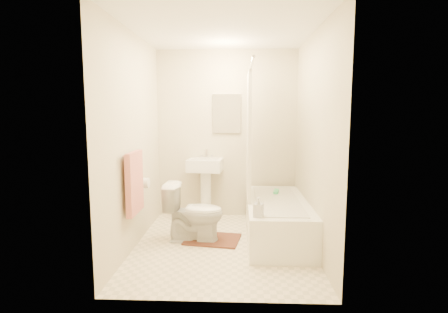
{
  "coord_description": "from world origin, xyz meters",
  "views": [
    {
      "loc": [
        0.17,
        -3.84,
        1.52
      ],
      "look_at": [
        0.0,
        0.25,
        1.0
      ],
      "focal_mm": 28.0,
      "sensor_mm": 36.0,
      "label": 1
    }
  ],
  "objects_px": {
    "soap_bottle": "(258,207)",
    "toilet": "(194,213)",
    "bathtub": "(277,219)",
    "bath_mat": "(213,239)",
    "sink": "(206,186)"
  },
  "relations": [
    {
      "from": "soap_bottle",
      "to": "toilet",
      "type": "bearing_deg",
      "value": 144.42
    },
    {
      "from": "bathtub",
      "to": "bath_mat",
      "type": "bearing_deg",
      "value": -170.0
    },
    {
      "from": "toilet",
      "to": "bathtub",
      "type": "relative_size",
      "value": 0.42
    },
    {
      "from": "bath_mat",
      "to": "soap_bottle",
      "type": "distance_m",
      "value": 0.92
    },
    {
      "from": "toilet",
      "to": "bath_mat",
      "type": "height_order",
      "value": "toilet"
    },
    {
      "from": "bathtub",
      "to": "bath_mat",
      "type": "xyz_separation_m",
      "value": [
        -0.78,
        -0.14,
        -0.22
      ]
    },
    {
      "from": "sink",
      "to": "toilet",
      "type": "bearing_deg",
      "value": -87.74
    },
    {
      "from": "sink",
      "to": "bath_mat",
      "type": "relative_size",
      "value": 1.49
    },
    {
      "from": "bath_mat",
      "to": "soap_bottle",
      "type": "xyz_separation_m",
      "value": [
        0.51,
        -0.54,
        0.55
      ]
    },
    {
      "from": "bathtub",
      "to": "soap_bottle",
      "type": "distance_m",
      "value": 0.8
    },
    {
      "from": "sink",
      "to": "bath_mat",
      "type": "bearing_deg",
      "value": -74.09
    },
    {
      "from": "bathtub",
      "to": "soap_bottle",
      "type": "bearing_deg",
      "value": -111.4
    },
    {
      "from": "bath_mat",
      "to": "toilet",
      "type": "bearing_deg",
      "value": -175.41
    },
    {
      "from": "toilet",
      "to": "bath_mat",
      "type": "bearing_deg",
      "value": -82.51
    },
    {
      "from": "toilet",
      "to": "bathtub",
      "type": "distance_m",
      "value": 1.01
    }
  ]
}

